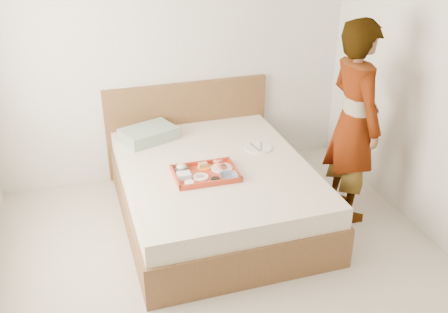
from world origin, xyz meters
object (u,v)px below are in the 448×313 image
tray (206,173)px  dinner_plate (258,148)px  bed (215,191)px  person (354,122)px

tray → dinner_plate: 0.69m
bed → dinner_plate: bearing=22.0°
bed → dinner_plate: (0.47, 0.19, 0.27)m
dinner_plate → person: (0.69, -0.44, 0.34)m
bed → dinner_plate: dinner_plate is taller
person → dinner_plate: bearing=57.0°
tray → person: bearing=-2.7°
tray → dinner_plate: tray is taller
bed → tray: bearing=-128.1°
dinner_plate → person: 0.89m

